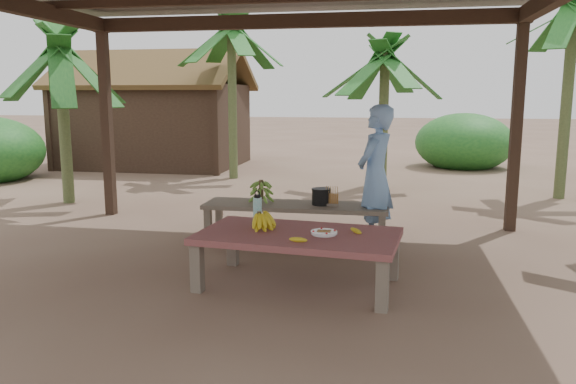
% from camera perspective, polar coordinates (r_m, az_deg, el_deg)
% --- Properties ---
extents(ground, '(80.00, 80.00, 0.00)m').
position_cam_1_polar(ground, '(5.65, -2.84, -8.11)').
color(ground, brown).
rests_on(ground, ground).
extents(work_table, '(1.90, 1.19, 0.50)m').
position_cam_1_polar(work_table, '(5.14, 1.07, -4.87)').
color(work_table, brown).
rests_on(work_table, ground).
extents(bench, '(2.20, 0.61, 0.45)m').
position_cam_1_polar(bench, '(6.74, 0.79, -1.68)').
color(bench, brown).
rests_on(bench, ground).
extents(ripe_banana_bunch, '(0.37, 0.35, 0.18)m').
position_cam_1_polar(ripe_banana_bunch, '(5.27, -2.94, -2.78)').
color(ripe_banana_bunch, yellow).
rests_on(ripe_banana_bunch, work_table).
extents(plate, '(0.24, 0.24, 0.04)m').
position_cam_1_polar(plate, '(5.06, 3.68, -4.15)').
color(plate, white).
rests_on(plate, work_table).
extents(loose_banana_front, '(0.17, 0.09, 0.04)m').
position_cam_1_polar(loose_banana_front, '(4.80, 1.04, -4.87)').
color(loose_banana_front, yellow).
rests_on(loose_banana_front, work_table).
extents(loose_banana_side, '(0.13, 0.14, 0.04)m').
position_cam_1_polar(loose_banana_side, '(5.14, 6.93, -3.93)').
color(loose_banana_side, yellow).
rests_on(loose_banana_side, work_table).
extents(water_flask, '(0.09, 0.09, 0.32)m').
position_cam_1_polar(water_flask, '(5.53, -3.12, -1.73)').
color(water_flask, '#3AB5B2').
rests_on(water_flask, work_table).
extents(green_banana_stalk, '(0.26, 0.26, 0.30)m').
position_cam_1_polar(green_banana_stalk, '(6.79, -2.74, 0.12)').
color(green_banana_stalk, '#598C2D').
rests_on(green_banana_stalk, bench).
extents(cooking_pot, '(0.22, 0.22, 0.19)m').
position_cam_1_polar(cooking_pot, '(6.68, 3.40, -0.50)').
color(cooking_pot, black).
rests_on(cooking_pot, bench).
extents(skewer_rack, '(0.18, 0.08, 0.24)m').
position_cam_1_polar(skewer_rack, '(6.61, 4.48, -0.41)').
color(skewer_rack, '#A57F47').
rests_on(skewer_rack, bench).
extents(woman, '(0.59, 0.70, 1.64)m').
position_cam_1_polar(woman, '(6.59, 8.86, 1.67)').
color(woman, '#75A1DD').
rests_on(woman, ground).
extents(hut, '(4.40, 3.43, 2.85)m').
position_cam_1_polar(hut, '(14.44, -13.16, 7.02)').
color(hut, black).
rests_on(hut, ground).
extents(banana_plant_ne, '(1.80, 1.80, 3.39)m').
position_cam_1_polar(banana_plant_ne, '(10.58, 26.99, 15.03)').
color(banana_plant_ne, '#596638').
rests_on(banana_plant_ne, ground).
extents(banana_plant_n, '(1.80, 1.80, 2.70)m').
position_cam_1_polar(banana_plant_n, '(10.62, 9.81, 12.29)').
color(banana_plant_n, '#596638').
rests_on(banana_plant_n, ground).
extents(banana_plant_nw, '(1.80, 1.80, 3.35)m').
position_cam_1_polar(banana_plant_nw, '(11.92, -5.77, 15.14)').
color(banana_plant_nw, '#596638').
rests_on(banana_plant_nw, ground).
extents(banana_plant_w, '(1.80, 1.80, 2.67)m').
position_cam_1_polar(banana_plant_w, '(9.75, -22.14, 11.78)').
color(banana_plant_w, '#596638').
rests_on(banana_plant_w, ground).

